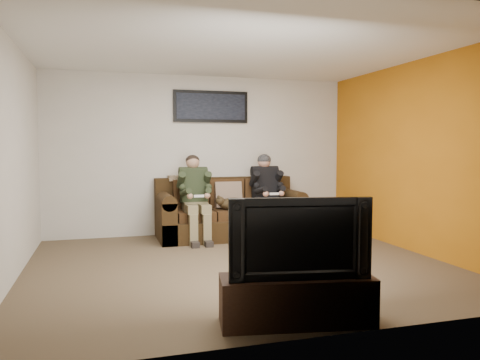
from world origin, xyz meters
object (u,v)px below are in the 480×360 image
object	(u,v)px
framed_poster	(211,107)
television	(297,236)
cat	(232,203)
tv_stand	(297,300)
person_left	(195,192)
person_right	(268,190)
sofa	(229,214)

from	to	relation	value
framed_poster	television	xyz separation A→B (m)	(-0.25, -4.17, -1.38)
cat	television	distance (m)	3.59
tv_stand	television	distance (m)	0.52
person_left	person_right	size ratio (longest dim) A/B	0.99
tv_stand	sofa	bearing A→B (deg)	92.98
framed_poster	television	world-z (taller)	framed_poster
framed_poster	sofa	bearing A→B (deg)	-62.51
person_right	person_left	bearing A→B (deg)	-179.98
cat	person_left	bearing A→B (deg)	176.58
person_left	sofa	bearing A→B (deg)	18.02
person_right	television	world-z (taller)	person_right
person_left	cat	bearing A→B (deg)	-3.42
person_left	framed_poster	size ratio (longest dim) A/B	1.05
cat	person_right	bearing A→B (deg)	3.36
television	sofa	bearing A→B (deg)	92.98
person_right	cat	bearing A→B (deg)	-176.64
person_right	framed_poster	size ratio (longest dim) A/B	1.06
sofa	person_left	bearing A→B (deg)	-161.98
television	person_right	bearing A→B (deg)	83.62
sofa	framed_poster	world-z (taller)	framed_poster
framed_poster	person_left	bearing A→B (deg)	-124.03
person_left	cat	size ratio (longest dim) A/B	1.99
person_right	tv_stand	distance (m)	3.78
sofa	cat	distance (m)	0.31
sofa	person_right	xyz separation A→B (m)	(0.59, -0.19, 0.39)
sofa	television	world-z (taller)	television
sofa	tv_stand	size ratio (longest dim) A/B	1.84
tv_stand	television	bearing A→B (deg)	-80.26
sofa	person_left	world-z (taller)	person_left
sofa	person_right	bearing A→B (deg)	-17.99
sofa	framed_poster	bearing A→B (deg)	117.49
tv_stand	cat	bearing A→B (deg)	92.70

